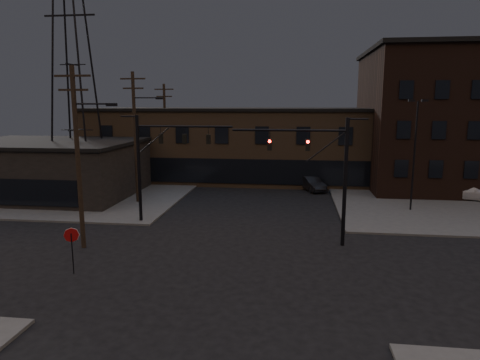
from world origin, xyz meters
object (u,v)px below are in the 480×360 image
parked_car_lot_b (467,191)px  car_crossing (312,184)px  traffic_signal_near (327,168)px  stop_sign (72,240)px  parked_car_lot_a (397,185)px  traffic_signal_far (155,156)px

parked_car_lot_b → car_crossing: size_ratio=1.19×
traffic_signal_near → parked_car_lot_b: traffic_signal_near is taller
stop_sign → parked_car_lot_a: (21.55, 23.26, -1.03)m
traffic_signal_far → parked_car_lot_b: traffic_signal_far is taller
traffic_signal_near → parked_car_lot_b: 20.29m
traffic_signal_far → car_crossing: traffic_signal_far is taller
parked_car_lot_a → car_crossing: (-8.39, 0.46, -0.10)m
traffic_signal_near → car_crossing: traffic_signal_near is taller
stop_sign → parked_car_lot_b: (27.16, 20.80, -0.94)m
parked_car_lot_b → traffic_signal_far: bearing=128.8°
stop_sign → car_crossing: bearing=61.0°
traffic_signal_far → parked_car_lot_b: (25.87, 10.81, -4.11)m
stop_sign → car_crossing: 27.15m
stop_sign → parked_car_lot_b: bearing=37.4°
stop_sign → parked_car_lot_b: stop_sign is taller
traffic_signal_near → parked_car_lot_a: bearing=64.0°
traffic_signal_near → stop_sign: (-13.36, -6.49, -3.09)m
traffic_signal_far → parked_car_lot_a: traffic_signal_far is taller
traffic_signal_far → parked_car_lot_b: bearing=22.7°
parked_car_lot_a → traffic_signal_near: bearing=152.9°
traffic_signal_far → stop_sign: 10.55m
stop_sign → parked_car_lot_b: size_ratio=0.48×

